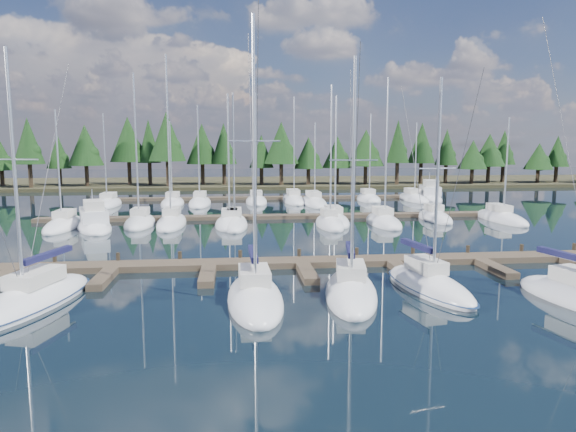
{
  "coord_description": "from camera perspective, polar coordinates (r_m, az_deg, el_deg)",
  "views": [
    {
      "loc": [
        -4.31,
        -14.96,
        7.91
      ],
      "look_at": [
        -0.45,
        22.0,
        2.76
      ],
      "focal_mm": 32.0,
      "sensor_mm": 36.0,
      "label": 1
    }
  ],
  "objects": [
    {
      "name": "main_dock",
      "position": [
        33.5,
        1.6,
        -5.41
      ],
      "size": [
        44.0,
        6.13,
        0.9
      ],
      "color": "#4A3D2E",
      "rests_on": "ground"
    },
    {
      "name": "back_sailboat_rows",
      "position": [
        60.82,
        -1.48,
        0.67
      ],
      "size": [
        47.17,
        31.58,
        17.2
      ],
      "color": "silver",
      "rests_on": "ground"
    },
    {
      "name": "motor_yacht_left",
      "position": [
        52.09,
        -20.72,
        -0.8
      ],
      "size": [
        5.8,
        9.55,
        4.53
      ],
      "color": "silver",
      "rests_on": "ground"
    },
    {
      "name": "far_shore",
      "position": [
        105.32,
        -3.61,
        3.73
      ],
      "size": [
        220.0,
        30.0,
        0.6
      ],
      "primitive_type": "cube",
      "color": "#312F1B",
      "rests_on": "ground"
    },
    {
      "name": "motor_yacht_right",
      "position": [
        77.34,
        15.49,
        2.12
      ],
      "size": [
        5.18,
        10.02,
        4.79
      ],
      "color": "silver",
      "rests_on": "ground"
    },
    {
      "name": "front_sailboat_4",
      "position": [
        29.37,
        15.37,
        -7.44
      ],
      "size": [
        3.92,
        8.51,
        12.16
      ],
      "color": "silver",
      "rests_on": "ground"
    },
    {
      "name": "tree_line",
      "position": [
        95.14,
        -4.03,
        7.63
      ],
      "size": [
        181.99,
        12.31,
        13.42
      ],
      "color": "black",
      "rests_on": "far_shore"
    },
    {
      "name": "front_sailboat_3",
      "position": [
        27.44,
        6.99,
        -8.29
      ],
      "size": [
        4.05,
        8.49,
        13.01
      ],
      "color": "silver",
      "rests_on": "ground"
    },
    {
      "name": "front_sailboat_2",
      "position": [
        26.22,
        -3.69,
        -9.0
      ],
      "size": [
        2.97,
        8.35,
        14.71
      ],
      "color": "silver",
      "rests_on": "ground"
    },
    {
      "name": "back_docks",
      "position": [
        65.14,
        -2.13,
        1.09
      ],
      "size": [
        50.0,
        21.8,
        0.4
      ],
      "color": "#4A3D2E",
      "rests_on": "ground"
    },
    {
      "name": "front_sailboat_1",
      "position": [
        28.7,
        -26.66,
        -8.39
      ],
      "size": [
        5.39,
        10.12,
        13.15
      ],
      "color": "silver",
      "rests_on": "ground"
    },
    {
      "name": "ground",
      "position": [
        45.85,
        -0.48,
        -2.04
      ],
      "size": [
        260.0,
        260.0,
        0.0
      ],
      "primitive_type": "plane",
      "color": "black",
      "rests_on": "ground"
    }
  ]
}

